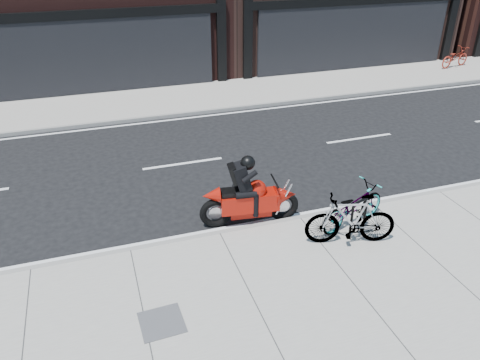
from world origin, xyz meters
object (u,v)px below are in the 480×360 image
object	(u,v)px
bicycle_front	(353,206)
utility_grate	(162,322)
bike_rack	(359,214)
bicycle_far	(455,57)
motorcycle	(254,196)
bicycle_rear	(351,219)

from	to	relation	value
bicycle_front	utility_grate	bearing A→B (deg)	92.36
bike_rack	bicycle_far	size ratio (longest dim) A/B	0.48
bicycle_front	utility_grate	world-z (taller)	bicycle_front
motorcycle	utility_grate	size ratio (longest dim) A/B	3.18
bicycle_far	bicycle_front	bearing A→B (deg)	119.21
bicycle_rear	utility_grate	xyz separation A→B (m)	(-4.31, -1.09, -0.58)
motorcycle	bicycle_far	size ratio (longest dim) A/B	1.31
bicycle_rear	motorcycle	bearing A→B (deg)	-118.37
bicycle_rear	bicycle_far	bearing A→B (deg)	147.97
utility_grate	bicycle_far	bearing A→B (deg)	36.60
motorcycle	bicycle_far	xyz separation A→B (m)	(13.94, 9.67, -0.12)
bike_rack	utility_grate	xyz separation A→B (m)	(-4.66, -1.33, -0.50)
bicycle_front	bicycle_rear	size ratio (longest dim) A/B	0.96
bicycle_front	bicycle_rear	distance (m)	0.72
bicycle_far	utility_grate	distance (m)	20.70
utility_grate	bicycle_rear	bearing A→B (deg)	14.21
bike_rack	bicycle_front	xyz separation A→B (m)	(0.06, 0.35, -0.01)
bike_rack	utility_grate	size ratio (longest dim) A/B	1.16
bicycle_rear	motorcycle	size ratio (longest dim) A/B	0.82
bike_rack	motorcycle	xyz separation A→B (m)	(-1.98, 1.34, 0.08)
bicycle_far	utility_grate	bearing A→B (deg)	113.94
bike_rack	bicycle_rear	world-z (taller)	bicycle_rear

